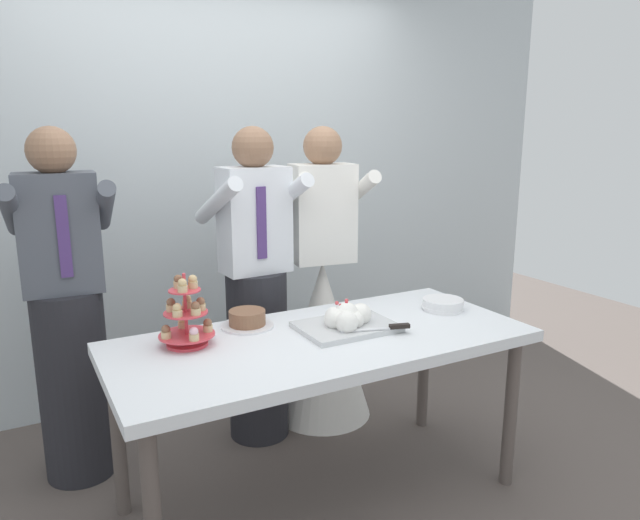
{
  "coord_description": "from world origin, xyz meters",
  "views": [
    {
      "loc": [
        -1.15,
        -2.09,
        1.65
      ],
      "look_at": [
        0.07,
        0.15,
        1.07
      ],
      "focal_mm": 32.98,
      "sensor_mm": 36.0,
      "label": 1
    }
  ],
  "objects": [
    {
      "name": "round_cake",
      "position": [
        -0.24,
        0.27,
        0.81
      ],
      "size": [
        0.24,
        0.24,
        0.08
      ],
      "color": "white",
      "rests_on": "dessert_table"
    },
    {
      "name": "main_cake_tray",
      "position": [
        0.14,
        0.03,
        0.82
      ],
      "size": [
        0.43,
        0.34,
        0.13
      ],
      "color": "silver",
      "rests_on": "dessert_table"
    },
    {
      "name": "cupcake_stand",
      "position": [
        -0.54,
        0.18,
        0.89
      ],
      "size": [
        0.23,
        0.23,
        0.31
      ],
      "color": "#D83F4C",
      "rests_on": "dessert_table"
    },
    {
      "name": "person_guest",
      "position": [
        -0.94,
        0.74,
        0.75
      ],
      "size": [
        0.49,
        0.52,
        1.66
      ],
      "color": "#232328",
      "rests_on": "ground_plane"
    },
    {
      "name": "dessert_table",
      "position": [
        0.0,
        0.0,
        0.7
      ],
      "size": [
        1.8,
        0.8,
        0.78
      ],
      "color": "silver",
      "rests_on": "ground_plane"
    },
    {
      "name": "person_groom",
      "position": [
        -0.03,
        0.67,
        0.75
      ],
      "size": [
        0.48,
        0.51,
        1.66
      ],
      "color": "#232328",
      "rests_on": "ground_plane"
    },
    {
      "name": "ground_plane",
      "position": [
        0.0,
        0.0,
        0.0
      ],
      "size": [
        8.0,
        8.0,
        0.0
      ],
      "primitive_type": "plane",
      "color": "#564C47"
    },
    {
      "name": "rear_wall",
      "position": [
        0.0,
        1.42,
        1.45
      ],
      "size": [
        5.2,
        0.1,
        2.9
      ],
      "primitive_type": "cube",
      "color": "silver",
      "rests_on": "ground_plane"
    },
    {
      "name": "plate_stack",
      "position": [
        0.7,
        0.05,
        0.8
      ],
      "size": [
        0.2,
        0.2,
        0.05
      ],
      "color": "white",
      "rests_on": "dessert_table"
    },
    {
      "name": "person_bride",
      "position": [
        0.39,
        0.71,
        0.58
      ],
      "size": [
        0.56,
        0.56,
        1.66
      ],
      "color": "white",
      "rests_on": "ground_plane"
    }
  ]
}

